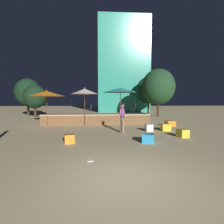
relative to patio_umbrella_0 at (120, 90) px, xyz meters
name	(u,v)px	position (x,y,z in m)	size (l,w,h in m)	color
ground_plane	(125,180)	(-1.06, -10.27, -2.83)	(120.00, 120.00, 0.00)	#D1B784
wooden_deck	(96,119)	(-2.00, 0.85, -2.45)	(8.94, 2.30, 0.83)	brown
patio_umbrella_0	(120,90)	(0.00, 0.00, 0.00)	(2.82, 2.82, 3.11)	brown
patio_umbrella_1	(47,94)	(-5.89, -0.32, -0.32)	(2.84, 2.84, 2.80)	brown
patio_umbrella_2	(85,91)	(-2.90, -0.43, -0.15)	(2.18, 2.18, 2.98)	brown
cube_seat_0	(148,138)	(0.56, -6.51, -2.63)	(0.69, 0.69, 0.40)	#2D9EDB
cube_seat_1	(69,139)	(-3.11, -6.37, -2.63)	(0.54, 0.54, 0.41)	orange
cube_seat_2	(170,123)	(3.68, -1.48, -2.62)	(0.66, 0.66, 0.42)	orange
cube_seat_3	(166,127)	(2.59, -3.43, -2.61)	(0.58, 0.58, 0.45)	yellow
cube_seat_4	(149,128)	(1.43, -3.58, -2.60)	(0.47, 0.47, 0.46)	white
cube_seat_5	(183,133)	(2.74, -5.44, -2.62)	(0.60, 0.60, 0.43)	yellow
person_0	(122,116)	(-0.35, -4.02, -1.83)	(0.51, 0.35, 1.76)	#72664C
bistro_chair_0	(90,107)	(-2.56, 1.27, -1.46)	(0.40, 0.40, 0.90)	#2D3338
bistro_chair_1	(134,108)	(1.16, 0.21, -1.46)	(0.44, 0.43, 0.90)	#2D3338
frisbee_disc	(90,160)	(-2.02, -8.86, -2.81)	(0.22, 0.22, 0.03)	white
background_tree_0	(149,90)	(5.66, 11.64, 0.68)	(3.69, 3.69, 5.55)	#3D2B1C
background_tree_1	(35,97)	(-9.36, 6.77, -0.41)	(2.55, 2.55, 3.84)	#3D2B1C
background_tree_2	(158,87)	(5.37, 6.37, 0.78)	(3.94, 3.94, 5.79)	#3D2B1C
background_tree_3	(28,92)	(-10.94, 8.71, 0.20)	(3.17, 3.17, 4.78)	#3D2B1C
distant_building	(123,66)	(2.34, 16.16, 5.15)	(8.68, 4.26, 15.97)	teal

